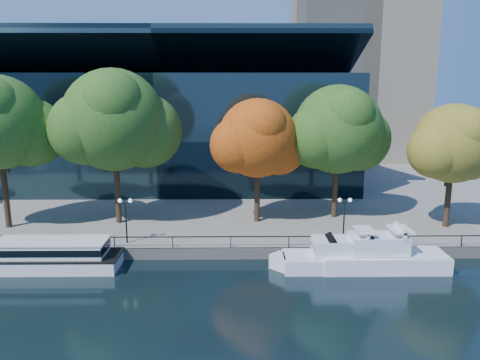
{
  "coord_description": "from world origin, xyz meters",
  "views": [
    {
      "loc": [
        5.34,
        -35.03,
        15.04
      ],
      "look_at": [
        5.85,
        8.0,
        5.93
      ],
      "focal_mm": 35.0,
      "sensor_mm": 36.0,
      "label": 1
    }
  ],
  "objects_px": {
    "tree_2": "(116,122)",
    "tree_5": "(455,145)",
    "lamp_2": "(344,210)",
    "tree_3": "(259,140)",
    "lamp_1": "(126,210)",
    "tour_boat": "(29,254)",
    "cruiser_far": "(378,255)",
    "tree_4": "(339,131)",
    "tree_1": "(0,124)",
    "cruiser_near": "(342,257)"
  },
  "relations": [
    {
      "from": "tree_4",
      "to": "lamp_2",
      "type": "bearing_deg",
      "value": -97.52
    },
    {
      "from": "tree_2",
      "to": "lamp_2",
      "type": "height_order",
      "value": "tree_2"
    },
    {
      "from": "tour_boat",
      "to": "lamp_1",
      "type": "height_order",
      "value": "lamp_1"
    },
    {
      "from": "tree_4",
      "to": "lamp_1",
      "type": "distance_m",
      "value": 22.58
    },
    {
      "from": "tree_4",
      "to": "tour_boat",
      "type": "bearing_deg",
      "value": -157.65
    },
    {
      "from": "tree_3",
      "to": "lamp_1",
      "type": "xyz_separation_m",
      "value": [
        -11.99,
        -6.4,
        -5.38
      ]
    },
    {
      "from": "tree_4",
      "to": "lamp_2",
      "type": "relative_size",
      "value": 3.41
    },
    {
      "from": "cruiser_near",
      "to": "lamp_2",
      "type": "xyz_separation_m",
      "value": [
        0.93,
        3.75,
        2.93
      ]
    },
    {
      "from": "tree_3",
      "to": "tree_1",
      "type": "bearing_deg",
      "value": -176.01
    },
    {
      "from": "lamp_1",
      "to": "tour_boat",
      "type": "bearing_deg",
      "value": -155.0
    },
    {
      "from": "tour_boat",
      "to": "tree_2",
      "type": "relative_size",
      "value": 1.01
    },
    {
      "from": "cruiser_near",
      "to": "tree_1",
      "type": "xyz_separation_m",
      "value": [
        -30.77,
        8.44,
        10.02
      ]
    },
    {
      "from": "cruiser_far",
      "to": "tree_4",
      "type": "xyz_separation_m",
      "value": [
        -0.91,
        11.72,
        8.85
      ]
    },
    {
      "from": "tree_1",
      "to": "tree_3",
      "type": "bearing_deg",
      "value": 3.99
    },
    {
      "from": "tree_1",
      "to": "tree_5",
      "type": "relative_size",
      "value": 1.22
    },
    {
      "from": "tree_1",
      "to": "tree_2",
      "type": "xyz_separation_m",
      "value": [
        10.5,
        1.41,
        0.08
      ]
    },
    {
      "from": "tree_1",
      "to": "lamp_2",
      "type": "bearing_deg",
      "value": -8.42
    },
    {
      "from": "tour_boat",
      "to": "tree_5",
      "type": "xyz_separation_m",
      "value": [
        37.79,
        7.78,
        7.83
      ]
    },
    {
      "from": "cruiser_near",
      "to": "tree_4",
      "type": "height_order",
      "value": "tree_4"
    },
    {
      "from": "tour_boat",
      "to": "tree_1",
      "type": "distance_m",
      "value": 13.75
    },
    {
      "from": "cruiser_near",
      "to": "tree_3",
      "type": "relative_size",
      "value": 0.94
    },
    {
      "from": "tree_1",
      "to": "lamp_2",
      "type": "relative_size",
      "value": 3.65
    },
    {
      "from": "tree_5",
      "to": "lamp_2",
      "type": "height_order",
      "value": "tree_5"
    },
    {
      "from": "tree_5",
      "to": "lamp_2",
      "type": "relative_size",
      "value": 2.99
    },
    {
      "from": "cruiser_near",
      "to": "tree_3",
      "type": "distance_m",
      "value": 14.55
    },
    {
      "from": "cruiser_near",
      "to": "tree_2",
      "type": "relative_size",
      "value": 0.76
    },
    {
      "from": "tree_2",
      "to": "lamp_1",
      "type": "xyz_separation_m",
      "value": [
        1.98,
        -6.1,
        -7.17
      ]
    },
    {
      "from": "cruiser_near",
      "to": "tour_boat",
      "type": "bearing_deg",
      "value": 179.18
    },
    {
      "from": "tree_1",
      "to": "tree_5",
      "type": "distance_m",
      "value": 43.07
    },
    {
      "from": "tree_3",
      "to": "lamp_1",
      "type": "bearing_deg",
      "value": -151.92
    },
    {
      "from": "tree_2",
      "to": "tour_boat",
      "type": "bearing_deg",
      "value": -119.09
    },
    {
      "from": "cruiser_near",
      "to": "tree_4",
      "type": "xyz_separation_m",
      "value": [
        1.97,
        11.68,
        8.98
      ]
    },
    {
      "from": "tree_4",
      "to": "tree_5",
      "type": "relative_size",
      "value": 1.14
    },
    {
      "from": "tour_boat",
      "to": "tree_4",
      "type": "xyz_separation_m",
      "value": [
        27.51,
        11.31,
        8.78
      ]
    },
    {
      "from": "cruiser_far",
      "to": "tour_boat",
      "type": "bearing_deg",
      "value": 179.18
    },
    {
      "from": "tour_boat",
      "to": "lamp_2",
      "type": "distance_m",
      "value": 26.82
    },
    {
      "from": "tree_3",
      "to": "lamp_2",
      "type": "bearing_deg",
      "value": -41.57
    },
    {
      "from": "tour_boat",
      "to": "cruiser_far",
      "type": "relative_size",
      "value": 1.36
    },
    {
      "from": "tree_1",
      "to": "tree_3",
      "type": "distance_m",
      "value": 24.59
    },
    {
      "from": "tree_4",
      "to": "tree_1",
      "type": "bearing_deg",
      "value": -174.35
    },
    {
      "from": "tree_5",
      "to": "lamp_1",
      "type": "xyz_separation_m",
      "value": [
        -30.54,
        -4.4,
        -5.09
      ]
    },
    {
      "from": "lamp_1",
      "to": "lamp_2",
      "type": "xyz_separation_m",
      "value": [
        19.21,
        0.0,
        0.0
      ]
    },
    {
      "from": "tree_3",
      "to": "lamp_1",
      "type": "relative_size",
      "value": 3.09
    },
    {
      "from": "tour_boat",
      "to": "cruiser_far",
      "type": "bearing_deg",
      "value": -0.82
    },
    {
      "from": "tree_4",
      "to": "tree_5",
      "type": "distance_m",
      "value": 10.91
    },
    {
      "from": "tree_5",
      "to": "lamp_1",
      "type": "height_order",
      "value": "tree_5"
    },
    {
      "from": "cruiser_far",
      "to": "tree_2",
      "type": "bearing_deg",
      "value": 156.88
    },
    {
      "from": "lamp_2",
      "to": "tree_2",
      "type": "bearing_deg",
      "value": 163.95
    },
    {
      "from": "cruiser_far",
      "to": "lamp_1",
      "type": "xyz_separation_m",
      "value": [
        -21.17,
        3.79,
        2.8
      ]
    },
    {
      "from": "tree_2",
      "to": "tree_5",
      "type": "relative_size",
      "value": 1.27
    }
  ]
}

